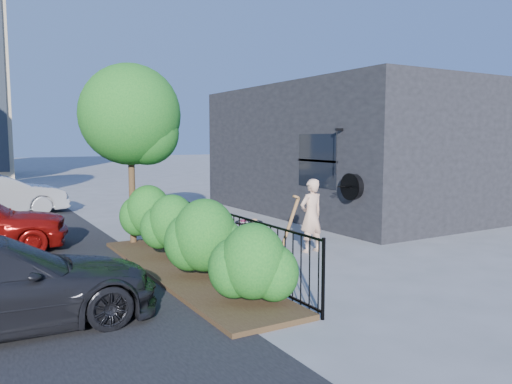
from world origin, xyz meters
TOP-DOWN VIEW (x-y plane):
  - ground at (0.00, 0.00)m, footprint 120.00×120.00m
  - shop_building at (5.50, 4.50)m, footprint 6.22×9.00m
  - fence at (-1.50, 0.00)m, footprint 0.05×6.05m
  - planting_bed at (-2.20, 0.00)m, footprint 1.30×6.00m
  - shrubs at (-2.10, 0.10)m, footprint 1.10×5.60m
  - patio_tree at (-2.24, 2.76)m, footprint 2.20×2.20m
  - cafe_table at (-0.56, 0.63)m, footprint 0.56×0.56m
  - woman at (0.75, 0.28)m, footprint 0.59×0.41m
  - shovel at (-1.26, -1.67)m, footprint 0.57×0.20m

SIDE VIEW (x-z plane):
  - ground at x=0.00m, z-range 0.00..0.00m
  - planting_bed at x=-2.20m, z-range 0.00..0.08m
  - cafe_table at x=-0.56m, z-range 0.11..0.86m
  - fence at x=-1.50m, z-range 0.01..1.11m
  - shovel at x=-1.26m, z-range -0.09..1.44m
  - shrubs at x=-2.10m, z-range 0.08..1.32m
  - woman at x=0.75m, z-range 0.00..1.55m
  - shop_building at x=5.50m, z-range 0.00..4.00m
  - patio_tree at x=-2.24m, z-range 0.79..4.73m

